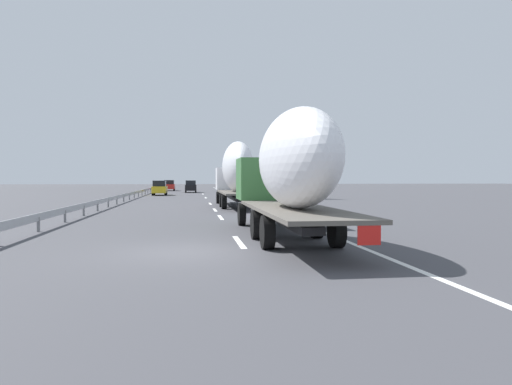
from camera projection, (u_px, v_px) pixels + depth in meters
ground_plane at (190, 198)px, 53.46m from camera, size 260.00×260.00×0.00m
lane_stripe_0 at (239, 242)px, 16.08m from camera, size 3.20×0.20×0.01m
lane_stripe_1 at (221, 217)px, 26.23m from camera, size 3.20×0.20×0.01m
lane_stripe_2 at (215, 210)px, 32.42m from camera, size 3.20×0.20×0.01m
lane_stripe_3 at (210, 204)px, 40.36m from camera, size 3.20×0.20×0.01m
lane_stripe_4 at (206, 198)px, 52.75m from camera, size 3.20×0.20×0.01m
lane_stripe_5 at (203, 194)px, 65.54m from camera, size 3.20×0.20×0.01m
edge_line_right at (234, 196)px, 59.16m from camera, size 110.00×0.20×0.01m
truck_lead at (236, 171)px, 35.91m from camera, size 13.83×2.55×4.90m
truck_trailing at (289, 169)px, 16.64m from camera, size 13.82×2.55×4.44m
car_yellow_coupe at (160, 188)px, 60.74m from camera, size 4.46×1.79×1.90m
car_red_compact at (169, 185)px, 83.42m from camera, size 4.79×1.90×1.88m
car_black_suv at (191, 186)px, 72.92m from camera, size 4.77×1.74×1.87m
road_sign at (246, 177)px, 56.29m from camera, size 0.10×0.90×3.37m
tree_0 at (302, 162)px, 50.67m from camera, size 2.60×2.60×6.05m
tree_1 at (251, 174)px, 77.43m from camera, size 3.32×3.32×4.72m
tree_2 at (284, 163)px, 52.74m from camera, size 2.42×2.42×6.02m
tree_3 at (252, 170)px, 79.13m from camera, size 2.52×2.52×5.75m
tree_4 at (264, 169)px, 81.29m from camera, size 3.60×3.60×6.08m
guardrail_median at (138, 192)px, 55.59m from camera, size 94.00×0.10×0.76m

